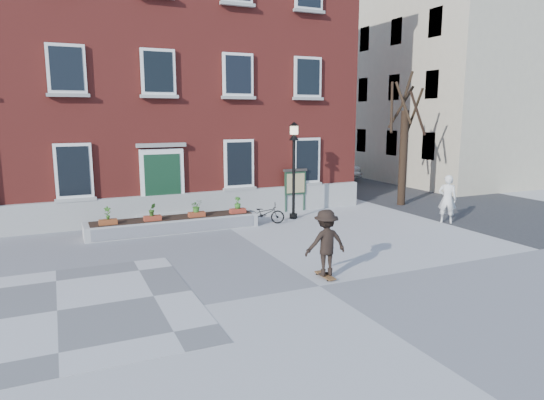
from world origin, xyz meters
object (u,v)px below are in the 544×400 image
parked_car (328,167)px  bystander (447,199)px  lamp_post (294,157)px  notice_board (295,183)px  bicycle (264,213)px  skateboarder (326,243)px

parked_car → bystander: bystander is taller
lamp_post → notice_board: lamp_post is taller
bystander → notice_board: (-4.35, 4.58, 0.31)m
parked_car → lamp_post: lamp_post is taller
bicycle → skateboarder: size_ratio=0.85×
bystander → parked_car: bearing=-51.5°
bicycle → skateboarder: 6.61m
notice_board → bystander: bearing=-46.5°
parked_car → bicycle: bearing=-145.0°
parked_car → notice_board: size_ratio=2.47×
bicycle → notice_board: bearing=-29.1°
bicycle → lamp_post: size_ratio=0.40×
notice_board → skateboarder: (-3.30, -8.24, -0.32)m
lamp_post → bystander: bearing=-32.2°
lamp_post → parked_car: bearing=53.0°
parked_car → notice_board: 11.22m
bystander → lamp_post: bearing=17.1°
skateboarder → lamp_post: bearing=69.7°
bicycle → lamp_post: lamp_post is taller
parked_car → bystander: (-2.56, -13.40, 0.19)m
bystander → skateboarder: bystander is taller
parked_car → notice_board: bearing=-142.2°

